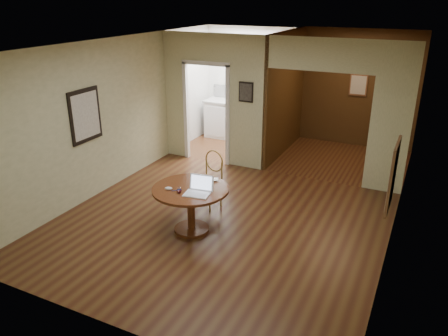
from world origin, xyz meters
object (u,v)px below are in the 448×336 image
at_px(chair, 211,176).
at_px(closed_laptop, 207,181).
at_px(open_laptop, 199,189).
at_px(dining_table, 191,199).

xyz_separation_m(chair, closed_laptop, (0.24, -0.57, 0.18)).
bearing_deg(closed_laptop, open_laptop, -100.23).
height_order(dining_table, closed_laptop, closed_laptop).
xyz_separation_m(dining_table, open_laptop, (0.20, -0.10, 0.25)).
bearing_deg(dining_table, open_laptop, -25.86).
bearing_deg(open_laptop, closed_laptop, 93.11).
bearing_deg(dining_table, closed_laptop, 70.66).
distance_m(dining_table, chair, 0.90).
relative_size(dining_table, open_laptop, 2.94).
bearing_deg(chair, open_laptop, -59.61).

